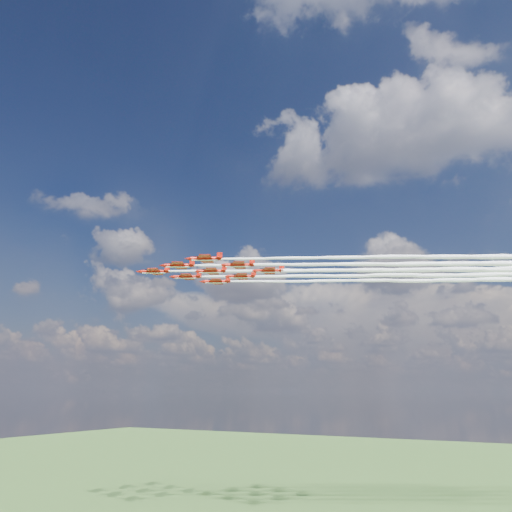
{
  "coord_description": "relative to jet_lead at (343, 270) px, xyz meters",
  "views": [
    {
      "loc": [
        86.5,
        -126.02,
        36.52
      ],
      "look_at": [
        16.7,
        1.88,
        76.23
      ],
      "focal_mm": 35.0,
      "sensor_mm": 36.0,
      "label": 1
    }
  ],
  "objects": [
    {
      "name": "jet_row2_port",
      "position": [
        11.28,
        -2.64,
        0.0
      ],
      "size": [
        110.65,
        58.82,
        2.62
      ],
      "rotation": [
        0.0,
        0.0,
        0.47
      ],
      "color": "#AE1309"
    },
    {
      "name": "jet_row2_starb",
      "position": [
        4.46,
        10.69,
        0.0
      ],
      "size": [
        110.65,
        58.82,
        2.62
      ],
      "rotation": [
        0.0,
        0.0,
        0.47
      ],
      "color": "#AE1309"
    },
    {
      "name": "jet_row3_starb",
      "position": [
        8.92,
        21.38,
        0.0
      ],
      "size": [
        110.65,
        58.82,
        2.62
      ],
      "rotation": [
        0.0,
        0.0,
        0.47
      ],
      "color": "#AE1309"
    },
    {
      "name": "jet_row4_starb",
      "position": [
        20.2,
        18.73,
        0.0
      ],
      "size": [
        110.65,
        58.82,
        2.62
      ],
      "rotation": [
        0.0,
        0.0,
        0.47
      ],
      "color": "#AE1309"
    },
    {
      "name": "jet_row3_port",
      "position": [
        22.55,
        -5.29,
        0.0
      ],
      "size": [
        110.65,
        58.82,
        2.62
      ],
      "rotation": [
        0.0,
        0.0,
        0.47
      ],
      "color": "#AE1309"
    },
    {
      "name": "jet_tail",
      "position": [
        31.48,
        16.09,
        0.0
      ],
      "size": [
        110.65,
        58.82,
        2.62
      ],
      "rotation": [
        0.0,
        0.0,
        0.47
      ],
      "color": "#AE1309"
    },
    {
      "name": "jet_lead",
      "position": [
        0.0,
        0.0,
        0.0
      ],
      "size": [
        110.65,
        58.82,
        2.62
      ],
      "rotation": [
        0.0,
        0.0,
        0.47
      ],
      "color": "#AE1309"
    },
    {
      "name": "jet_row4_port",
      "position": [
        27.02,
        5.4,
        0.0
      ],
      "size": [
        110.65,
        58.82,
        2.62
      ],
      "rotation": [
        0.0,
        0.0,
        0.47
      ],
      "color": "#AE1309"
    },
    {
      "name": "jet_row3_centre",
      "position": [
        15.74,
        8.05,
        0.0
      ],
      "size": [
        110.65,
        58.82,
        2.62
      ],
      "rotation": [
        0.0,
        0.0,
        0.47
      ],
      "color": "#AE1309"
    }
  ]
}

